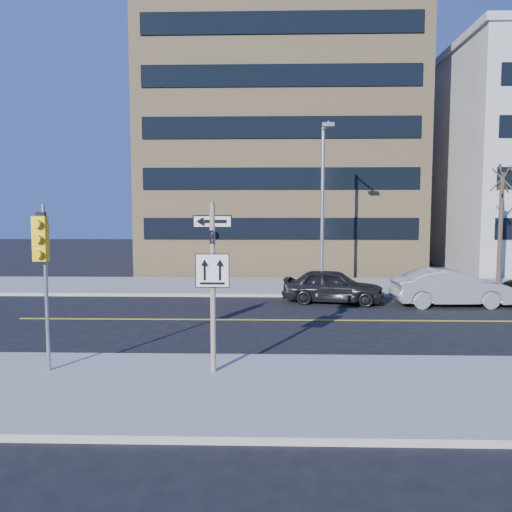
{
  "coord_description": "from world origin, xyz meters",
  "views": [
    {
      "loc": [
        1.33,
        -14.16,
        3.96
      ],
      "look_at": [
        0.85,
        4.0,
        2.37
      ],
      "focal_mm": 35.0,
      "sensor_mm": 36.0,
      "label": 1
    }
  ],
  "objects_px": {
    "traffic_signal": "(42,252)",
    "parked_car_b": "(451,288)",
    "sign_pole": "(213,277)",
    "parked_car_a": "(333,286)",
    "streetlight_a": "(323,196)",
    "street_tree_west": "(502,181)"
  },
  "relations": [
    {
      "from": "sign_pole",
      "to": "parked_car_a",
      "type": "xyz_separation_m",
      "value": [
        4.14,
        10.1,
        -1.69
      ]
    },
    {
      "from": "traffic_signal",
      "to": "parked_car_a",
      "type": "height_order",
      "value": "traffic_signal"
    },
    {
      "from": "street_tree_west",
      "to": "sign_pole",
      "type": "bearing_deg",
      "value": -133.26
    },
    {
      "from": "streetlight_a",
      "to": "street_tree_west",
      "type": "bearing_deg",
      "value": 3.45
    },
    {
      "from": "sign_pole",
      "to": "parked_car_b",
      "type": "relative_size",
      "value": 0.84
    },
    {
      "from": "parked_car_b",
      "to": "street_tree_west",
      "type": "bearing_deg",
      "value": -44.37
    },
    {
      "from": "traffic_signal",
      "to": "streetlight_a",
      "type": "height_order",
      "value": "streetlight_a"
    },
    {
      "from": "street_tree_west",
      "to": "streetlight_a",
      "type": "bearing_deg",
      "value": -176.55
    },
    {
      "from": "street_tree_west",
      "to": "parked_car_a",
      "type": "bearing_deg",
      "value": -157.28
    },
    {
      "from": "sign_pole",
      "to": "streetlight_a",
      "type": "height_order",
      "value": "streetlight_a"
    },
    {
      "from": "parked_car_a",
      "to": "street_tree_west",
      "type": "xyz_separation_m",
      "value": [
        8.86,
        3.71,
        4.78
      ]
    },
    {
      "from": "parked_car_a",
      "to": "parked_car_b",
      "type": "bearing_deg",
      "value": -87.03
    },
    {
      "from": "parked_car_b",
      "to": "street_tree_west",
      "type": "distance_m",
      "value": 7.56
    },
    {
      "from": "street_tree_west",
      "to": "parked_car_b",
      "type": "bearing_deg",
      "value": -132.41
    },
    {
      "from": "traffic_signal",
      "to": "parked_car_b",
      "type": "distance_m",
      "value": 16.34
    },
    {
      "from": "parked_car_b",
      "to": "sign_pole",
      "type": "bearing_deg",
      "value": 134.39
    },
    {
      "from": "sign_pole",
      "to": "parked_car_a",
      "type": "bearing_deg",
      "value": 67.73
    },
    {
      "from": "parked_car_a",
      "to": "street_tree_west",
      "type": "height_order",
      "value": "street_tree_west"
    },
    {
      "from": "traffic_signal",
      "to": "parked_car_b",
      "type": "bearing_deg",
      "value": 36.42
    },
    {
      "from": "streetlight_a",
      "to": "street_tree_west",
      "type": "distance_m",
      "value": 9.05
    },
    {
      "from": "sign_pole",
      "to": "parked_car_a",
      "type": "height_order",
      "value": "sign_pole"
    },
    {
      "from": "parked_car_b",
      "to": "streetlight_a",
      "type": "relative_size",
      "value": 0.6
    }
  ]
}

